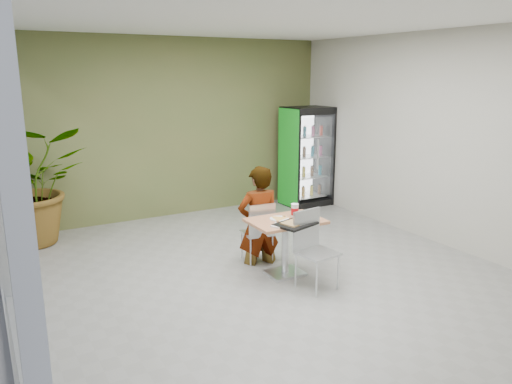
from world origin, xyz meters
The scene contains 12 objects.
ground centered at (0.00, 0.00, 0.00)m, with size 7.00×7.00×0.00m, color gray.
room_envelope centered at (0.00, 0.00, 1.60)m, with size 6.00×7.00×3.20m, color beige, non-canonical shape.
dining_table centered at (0.25, 0.09, 0.53)m, with size 0.94×0.67×0.75m.
chair_far centered at (0.16, 0.62, 0.51)m, with size 0.42×0.42×0.86m.
chair_near centered at (0.34, -0.36, 0.56)m, with size 0.48×0.49×0.96m.
seated_woman centered at (0.17, 0.66, 0.53)m, with size 0.61×0.40×1.66m, color black.
pizza_plate centered at (0.19, 0.15, 0.77)m, with size 0.34×0.26×0.03m.
soda_cup centered at (0.41, 0.13, 0.84)m, with size 0.10×0.10×0.18m.
napkin_stack centered at (0.02, -0.12, 0.76)m, with size 0.16×0.16×0.02m, color white.
cafeteria_tray centered at (0.22, -0.17, 0.76)m, with size 0.49×0.36×0.03m, color black.
beverage_fridge centered at (2.54, 2.92, 0.97)m, with size 0.90×0.70×1.93m.
potted_plant centered at (-2.45, 3.05, 0.91)m, with size 1.64×1.41×1.82m, color #245C27.
Camera 1 is at (-3.08, -5.05, 2.59)m, focal length 35.00 mm.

